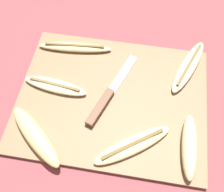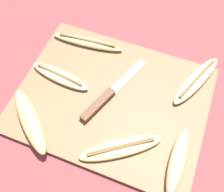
{
  "view_description": "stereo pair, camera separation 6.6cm",
  "coord_description": "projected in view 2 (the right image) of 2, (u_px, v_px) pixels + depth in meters",
  "views": [
    {
      "loc": [
        0.05,
        -0.31,
        0.6
      ],
      "look_at": [
        0.0,
        0.0,
        0.02
      ],
      "focal_mm": 42.0,
      "sensor_mm": 36.0,
      "label": 1
    },
    {
      "loc": [
        0.12,
        -0.3,
        0.6
      ],
      "look_at": [
        0.0,
        0.0,
        0.02
      ],
      "focal_mm": 42.0,
      "sensor_mm": 36.0,
      "label": 2
    }
  ],
  "objects": [
    {
      "name": "banana_golden_short",
      "position": [
        30.0,
        121.0,
        0.62
      ],
      "size": [
        0.17,
        0.16,
        0.03
      ],
      "rotation": [
        0.0,
        0.0,
        4.0
      ],
      "color": "#EDD689",
      "rests_on": "cutting_board"
    },
    {
      "name": "banana_ripe_center",
      "position": [
        121.0,
        148.0,
        0.6
      ],
      "size": [
        0.18,
        0.15,
        0.02
      ],
      "rotation": [
        0.0,
        0.0,
        5.32
      ],
      "color": "beige",
      "rests_on": "cutting_board"
    },
    {
      "name": "cutting_board",
      "position": [
        112.0,
        99.0,
        0.67
      ],
      "size": [
        0.48,
        0.37,
        0.01
      ],
      "color": "#997551",
      "rests_on": "ground_plane"
    },
    {
      "name": "banana_soft_right",
      "position": [
        178.0,
        161.0,
        0.57
      ],
      "size": [
        0.04,
        0.16,
        0.03
      ],
      "rotation": [
        0.0,
        0.0,
        3.17
      ],
      "color": "beige",
      "rests_on": "cutting_board"
    },
    {
      "name": "knife",
      "position": [
        104.0,
        99.0,
        0.66
      ],
      "size": [
        0.1,
        0.23,
        0.02
      ],
      "rotation": [
        0.0,
        0.0,
        -0.35
      ],
      "color": "brown",
      "rests_on": "cutting_board"
    },
    {
      "name": "banana_mellow_near",
      "position": [
        87.0,
        42.0,
        0.75
      ],
      "size": [
        0.21,
        0.05,
        0.02
      ],
      "rotation": [
        0.0,
        0.0,
        1.66
      ],
      "color": "beige",
      "rests_on": "cutting_board"
    },
    {
      "name": "ground_plane",
      "position": [
        112.0,
        100.0,
        0.68
      ],
      "size": [
        4.0,
        4.0,
        0.0
      ],
      "primitive_type": "plane",
      "color": "#93474C"
    },
    {
      "name": "banana_pale_long",
      "position": [
        60.0,
        76.0,
        0.69
      ],
      "size": [
        0.17,
        0.06,
        0.02
      ],
      "rotation": [
        0.0,
        0.0,
        1.45
      ],
      "color": "beige",
      "rests_on": "cutting_board"
    },
    {
      "name": "banana_cream_curved",
      "position": [
        196.0,
        80.0,
        0.68
      ],
      "size": [
        0.11,
        0.19,
        0.02
      ],
      "rotation": [
        0.0,
        0.0,
        2.76
      ],
      "color": "beige",
      "rests_on": "cutting_board"
    }
  ]
}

